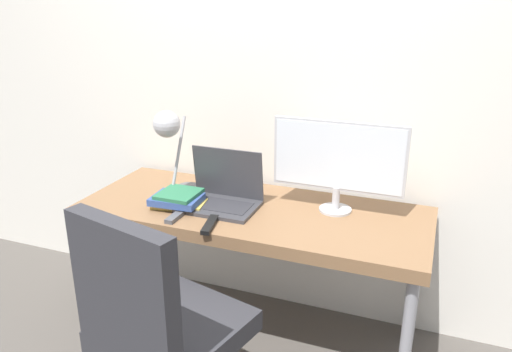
{
  "coord_description": "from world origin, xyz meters",
  "views": [
    {
      "loc": [
        0.82,
        -1.74,
        1.71
      ],
      "look_at": [
        0.03,
        0.3,
        0.92
      ],
      "focal_mm": 35.0,
      "sensor_mm": 36.0,
      "label": 1
    }
  ],
  "objects_px": {
    "desk_lamp": "(169,131)",
    "office_chair": "(157,322)",
    "monitor": "(338,160)",
    "laptop": "(222,195)",
    "book_stack": "(178,200)"
  },
  "relations": [
    {
      "from": "desk_lamp",
      "to": "office_chair",
      "type": "relative_size",
      "value": 0.45
    },
    {
      "from": "monitor",
      "to": "desk_lamp",
      "type": "relative_size",
      "value": 1.35
    },
    {
      "from": "laptop",
      "to": "desk_lamp",
      "type": "relative_size",
      "value": 0.8
    },
    {
      "from": "laptop",
      "to": "office_chair",
      "type": "relative_size",
      "value": 0.36
    },
    {
      "from": "office_chair",
      "to": "book_stack",
      "type": "height_order",
      "value": "office_chair"
    },
    {
      "from": "laptop",
      "to": "book_stack",
      "type": "height_order",
      "value": "laptop"
    },
    {
      "from": "laptop",
      "to": "desk_lamp",
      "type": "height_order",
      "value": "desk_lamp"
    },
    {
      "from": "desk_lamp",
      "to": "office_chair",
      "type": "height_order",
      "value": "desk_lamp"
    },
    {
      "from": "monitor",
      "to": "office_chair",
      "type": "distance_m",
      "value": 1.08
    },
    {
      "from": "desk_lamp",
      "to": "book_stack",
      "type": "height_order",
      "value": "desk_lamp"
    },
    {
      "from": "monitor",
      "to": "office_chair",
      "type": "relative_size",
      "value": 0.6
    },
    {
      "from": "monitor",
      "to": "book_stack",
      "type": "distance_m",
      "value": 0.79
    },
    {
      "from": "desk_lamp",
      "to": "book_stack",
      "type": "bearing_deg",
      "value": -46.6
    },
    {
      "from": "office_chair",
      "to": "book_stack",
      "type": "distance_m",
      "value": 0.72
    },
    {
      "from": "book_stack",
      "to": "monitor",
      "type": "bearing_deg",
      "value": 17.89
    }
  ]
}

